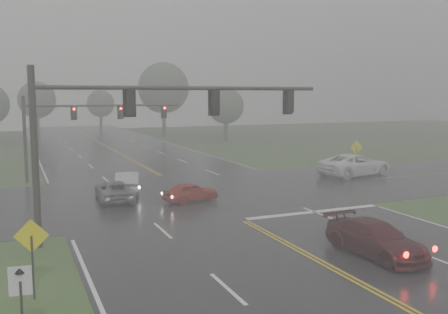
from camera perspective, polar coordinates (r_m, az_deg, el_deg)
name	(u,v)px	position (r m, az deg, el deg)	size (l,w,h in m)	color
main_road	(205,200)	(31.75, -2.20, -4.90)	(18.00, 160.00, 0.02)	black
cross_street	(194,194)	(33.59, -3.42, -4.24)	(120.00, 14.00, 0.02)	black
stop_bar	(314,212)	(28.88, 10.26, -6.24)	(8.50, 0.50, 0.01)	silver
sedan_maroon	(375,256)	(21.96, 16.87, -10.73)	(1.97, 4.83, 1.40)	#370A0E
sedan_red	(191,202)	(31.25, -3.80, -5.11)	(1.42, 3.52, 1.20)	#9C180E
sedan_silver	(128,193)	(34.61, -10.94, -4.02)	(1.52, 4.35, 1.43)	#B3B5BB
car_grey	(115,201)	(32.14, -12.39, -4.92)	(2.08, 4.52, 1.26)	#5A5C62
pickup_white	(355,176)	(42.42, 14.69, -2.08)	(2.96, 6.43, 1.79)	white
signal_gantry_near	(134,119)	(23.25, -10.29, 4.30)	(14.05, 0.34, 7.86)	black
signal_gantry_far	(77,121)	(40.46, -16.50, 4.00)	(12.19, 0.33, 6.54)	black
sign_diamond_west	(32,245)	(17.43, -21.11, -9.41)	(1.09, 0.29, 2.67)	black
sign_arrow_white	(21,296)	(13.62, -22.19, -14.48)	(0.55, 0.11, 2.47)	black
sign_diamond_east	(357,152)	(42.57, 14.91, 0.61)	(1.21, 0.12, 2.90)	black
tree_ne_a	(164,88)	(78.94, -6.93, 7.84)	(7.92, 7.92, 11.63)	#382E24
tree_n_mid	(37,100)	(86.47, -20.61, 6.12)	(5.97, 5.97, 8.77)	#382E24
tree_e_near	(226,106)	(71.50, 0.20, 5.84)	(5.19, 5.19, 7.62)	#382E24
tree_n_far	(101,104)	(97.06, -13.93, 5.94)	(5.12, 5.12, 7.53)	#382E24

